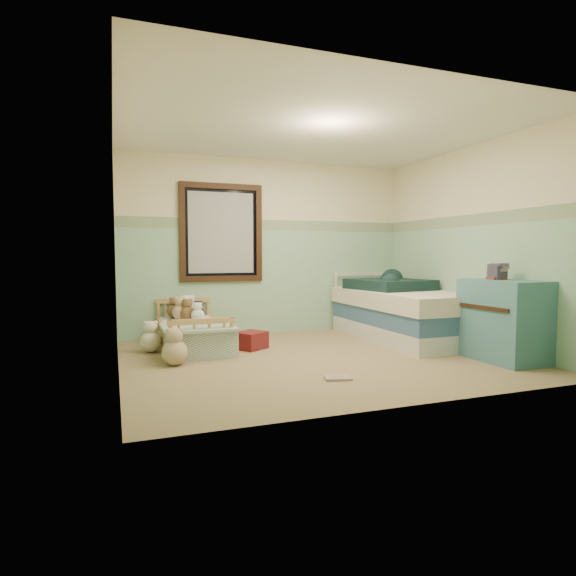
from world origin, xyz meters
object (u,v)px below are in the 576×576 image
object	(u,v)px
twin_bed_frame	(404,331)
dresser	(503,320)
plush_floor_tan	(175,353)
red_pillow	(251,340)
plush_floor_cream	(151,342)
toddler_bed_frame	(192,340)
floor_book	(338,378)

from	to	relation	value
twin_bed_frame	dresser	xyz separation A→B (m)	(0.27, -1.46, 0.33)
plush_floor_tan	red_pillow	distance (m)	1.12
plush_floor_cream	dresser	size ratio (longest dim) A/B	0.29
toddler_bed_frame	twin_bed_frame	distance (m)	2.82
red_pillow	floor_book	bearing A→B (deg)	-77.27
toddler_bed_frame	plush_floor_tan	size ratio (longest dim) A/B	5.51
plush_floor_cream	plush_floor_tan	bearing A→B (deg)	-77.00
red_pillow	twin_bed_frame	bearing A→B (deg)	-2.33
plush_floor_tan	twin_bed_frame	world-z (taller)	plush_floor_tan
toddler_bed_frame	twin_bed_frame	size ratio (longest dim) A/B	0.68
twin_bed_frame	floor_book	distance (m)	2.34
plush_floor_tan	floor_book	size ratio (longest dim) A/B	1.09
plush_floor_cream	dresser	distance (m)	3.98
toddler_bed_frame	floor_book	world-z (taller)	toddler_bed_frame
plush_floor_tan	floor_book	world-z (taller)	plush_floor_tan
plush_floor_cream	plush_floor_tan	xyz separation A→B (m)	(0.18, -0.78, 0.01)
dresser	floor_book	xyz separation A→B (m)	(-2.03, -0.08, -0.42)
red_pillow	plush_floor_cream	bearing A→B (deg)	169.15
twin_bed_frame	red_pillow	size ratio (longest dim) A/B	6.44
plush_floor_cream	floor_book	xyz separation A→B (m)	(1.52, -1.85, -0.11)
plush_floor_cream	red_pillow	world-z (taller)	plush_floor_cream
dresser	red_pillow	size ratio (longest dim) A/B	2.60
twin_bed_frame	dresser	distance (m)	1.52
floor_book	plush_floor_tan	bearing A→B (deg)	157.27
twin_bed_frame	red_pillow	distance (m)	2.13
toddler_bed_frame	plush_floor_cream	distance (m)	0.51
plush_floor_cream	floor_book	size ratio (longest dim) A/B	1.02
plush_floor_tan	twin_bed_frame	xyz separation A→B (m)	(3.10, 0.47, -0.02)
toddler_bed_frame	plush_floor_cream	world-z (taller)	plush_floor_cream
toddler_bed_frame	plush_floor_cream	xyz separation A→B (m)	(-0.49, -0.10, 0.03)
dresser	plush_floor_cream	bearing A→B (deg)	153.56
floor_book	red_pillow	bearing A→B (deg)	118.51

